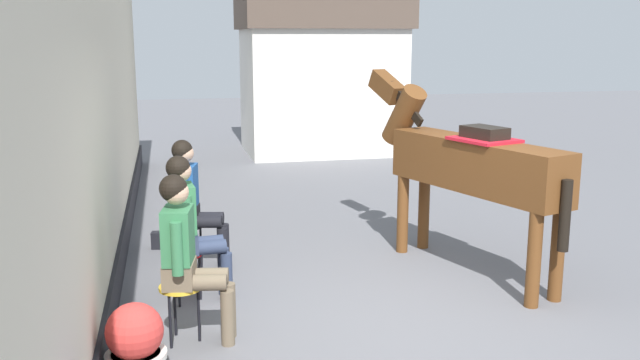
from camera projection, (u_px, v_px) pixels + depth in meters
ground_plane at (320, 231)px, 8.82m from camera, size 40.00×40.00×0.00m
pub_facade_wall at (93, 134)px, 6.53m from camera, size 0.34×14.00×3.40m
distant_cottage at (321, 68)px, 14.67m from camera, size 3.40×2.60×3.50m
seated_visitor_near at (187, 250)px, 5.47m from camera, size 0.61×0.48×1.39m
seated_visitor_middle at (190, 221)px, 6.34m from camera, size 0.61×0.49×1.39m
seated_visitor_far at (192, 197)px, 7.27m from camera, size 0.61×0.48×1.39m
saddled_horse_center at (467, 163)px, 7.11m from camera, size 1.21×2.89×2.06m
flower_planter_inner_near at (135, 346)px, 4.78m from camera, size 0.43×0.43×0.64m
satchel_bag at (164, 240)px, 8.08m from camera, size 0.30×0.17×0.20m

